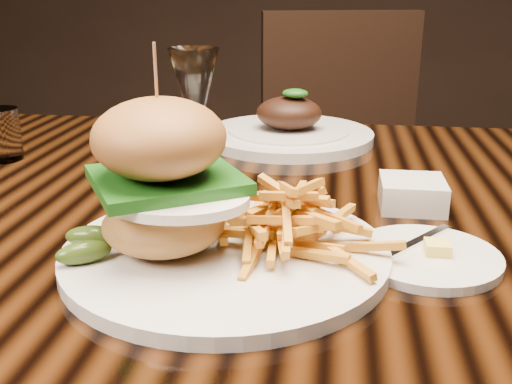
# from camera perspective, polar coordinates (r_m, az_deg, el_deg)

# --- Properties ---
(dining_table) EXTENTS (1.60, 0.90, 0.75)m
(dining_table) POSITION_cam_1_polar(r_m,az_deg,el_deg) (0.85, 2.02, -5.04)
(dining_table) COLOR black
(dining_table) RESTS_ON ground
(burger_plate) EXTENTS (0.34, 0.34, 0.22)m
(burger_plate) POSITION_cam_1_polar(r_m,az_deg,el_deg) (0.61, -3.92, -1.58)
(burger_plate) COLOR silver
(burger_plate) RESTS_ON dining_table
(side_saucer) EXTENTS (0.15, 0.15, 0.02)m
(side_saucer) POSITION_cam_1_polar(r_m,az_deg,el_deg) (0.65, 15.93, -5.90)
(side_saucer) COLOR silver
(side_saucer) RESTS_ON dining_table
(ramekin) EXTENTS (0.10, 0.10, 0.04)m
(ramekin) POSITION_cam_1_polar(r_m,az_deg,el_deg) (0.79, 14.64, -0.14)
(ramekin) COLOR silver
(ramekin) RESTS_ON dining_table
(wine_glass) EXTENTS (0.07, 0.07, 0.19)m
(wine_glass) POSITION_cam_1_polar(r_m,az_deg,el_deg) (0.85, -5.86, 10.08)
(wine_glass) COLOR white
(wine_glass) RESTS_ON dining_table
(water_tumbler) EXTENTS (0.06, 0.06, 0.08)m
(water_tumbler) POSITION_cam_1_polar(r_m,az_deg,el_deg) (1.06, -23.14, 5.07)
(water_tumbler) COLOR white
(water_tumbler) RESTS_ON dining_table
(far_dish) EXTENTS (0.31, 0.31, 0.10)m
(far_dish) POSITION_cam_1_polar(r_m,az_deg,el_deg) (1.10, 3.14, 5.84)
(far_dish) COLOR silver
(far_dish) RESTS_ON dining_table
(chair_far) EXTENTS (0.56, 0.56, 0.95)m
(chair_far) POSITION_cam_1_polar(r_m,az_deg,el_deg) (1.73, 8.63, 2.80)
(chair_far) COLOR black
(chair_far) RESTS_ON ground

